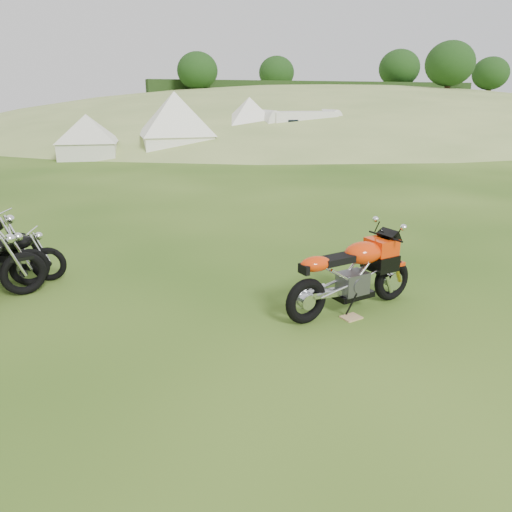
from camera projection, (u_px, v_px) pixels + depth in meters
name	position (u px, v px, depth m)	size (l,w,h in m)	color
ground	(276.00, 321.00, 6.90)	(120.00, 120.00, 0.00)	#20450E
hillside	(326.00, 126.00, 50.80)	(80.00, 64.00, 8.00)	olive
hedgerow	(326.00, 126.00, 50.80)	(36.00, 1.20, 8.60)	black
sport_motorcycle	(352.00, 269.00, 7.06)	(2.13, 0.53, 1.28)	red
plywood_board	(351.00, 317.00, 7.01)	(0.27, 0.21, 0.02)	tan
vintage_moto_d	(6.00, 255.00, 8.21)	(1.82, 0.42, 0.96)	black
tent_left	(88.00, 134.00, 24.33)	(2.66, 2.66, 2.30)	silver
tent_mid	(176.00, 126.00, 25.60)	(3.40, 3.40, 2.94)	white
tent_right	(249.00, 125.00, 27.93)	(3.21, 3.21, 2.78)	white
caravan	(300.00, 130.00, 28.14)	(4.62, 2.07, 2.16)	white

